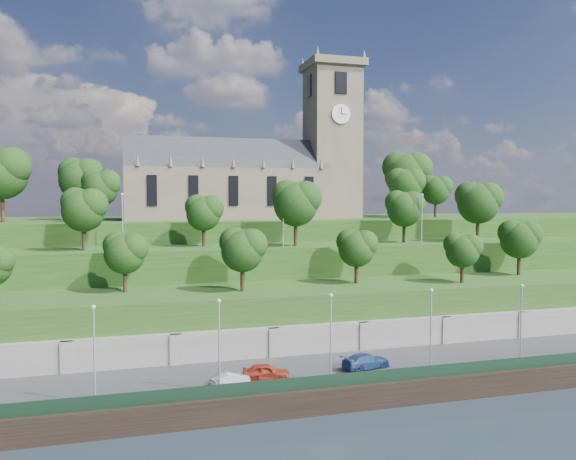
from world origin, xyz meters
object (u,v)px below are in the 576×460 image
object	(u,v)px
car_right	(366,361)
church	(256,173)
car_middle	(230,379)
car_left	(266,372)

from	to	relation	value
car_right	church	bearing A→B (deg)	-11.16
church	car_middle	size ratio (longest dim) A/B	11.17
car_left	car_right	world-z (taller)	car_left
car_left	car_right	bearing A→B (deg)	-74.74
car_left	car_middle	size ratio (longest dim) A/B	1.23
church	car_left	bearing A→B (deg)	-101.27
car_middle	car_left	bearing A→B (deg)	-98.35
car_left	car_right	xyz separation A→B (m)	(10.03, 0.66, -0.01)
church	car_right	distance (m)	45.58
church	car_left	size ratio (longest dim) A/B	9.11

